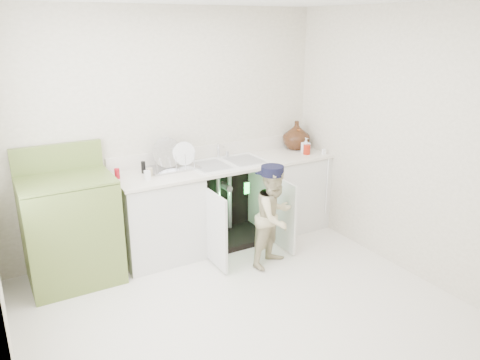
% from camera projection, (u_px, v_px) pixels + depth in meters
% --- Properties ---
extents(ground, '(3.50, 3.50, 0.00)m').
position_uv_depth(ground, '(239.00, 306.00, 4.03)').
color(ground, beige).
rests_on(ground, ground).
extents(room_shell, '(6.00, 5.50, 1.26)m').
position_uv_depth(room_shell, '(239.00, 168.00, 3.64)').
color(room_shell, beige).
rests_on(room_shell, ground).
extents(counter_run, '(2.44, 1.02, 1.24)m').
position_uv_depth(counter_run, '(230.00, 200.00, 5.16)').
color(counter_run, beige).
rests_on(counter_run, ground).
extents(avocado_stove, '(0.81, 0.65, 1.26)m').
position_uv_depth(avocado_stove, '(71.00, 229.00, 4.31)').
color(avocado_stove, olive).
rests_on(avocado_stove, ground).
extents(repair_worker, '(0.60, 0.64, 1.03)m').
position_uv_depth(repair_worker, '(274.00, 216.00, 4.61)').
color(repair_worker, '#C7B78F').
rests_on(repair_worker, ground).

